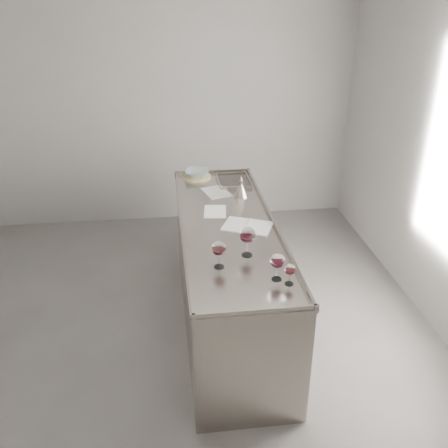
{
  "coord_description": "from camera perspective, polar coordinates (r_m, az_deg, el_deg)",
  "views": [
    {
      "loc": [
        0.01,
        -3.25,
        2.72
      ],
      "look_at": [
        0.45,
        0.16,
        1.02
      ],
      "focal_mm": 40.0,
      "sensor_mm": 36.0,
      "label": 1
    }
  ],
  "objects": [
    {
      "name": "wine_glass_middle",
      "position": [
        3.5,
        2.69,
        -1.35
      ],
      "size": [
        0.11,
        0.11,
        0.22
      ],
      "rotation": [
        0.0,
        0.0,
        -0.03
      ],
      "color": "white",
      "rests_on": "counter"
    },
    {
      "name": "loose_paper_under",
      "position": [
        4.61,
        -0.87,
        3.67
      ],
      "size": [
        0.29,
        0.35,
        0.0
      ],
      "primitive_type": "cube",
      "rotation": [
        0.0,
        0.0,
        0.29
      ],
      "color": "silver",
      "rests_on": "counter"
    },
    {
      "name": "notebook",
      "position": [
        3.97,
        2.69,
        -0.24
      ],
      "size": [
        0.45,
        0.39,
        0.02
      ],
      "rotation": [
        0.0,
        0.0,
        -0.42
      ],
      "color": "white",
      "rests_on": "counter"
    },
    {
      "name": "counter",
      "position": [
        4.23,
        0.47,
        -5.77
      ],
      "size": [
        0.77,
        2.42,
        0.97
      ],
      "color": "gray",
      "rests_on": "ground"
    },
    {
      "name": "ceramic_bowl",
      "position": [
        4.95,
        -3.1,
        5.83
      ],
      "size": [
        0.27,
        0.27,
        0.06
      ],
      "primitive_type": "imported",
      "rotation": [
        0.0,
        0.0,
        -0.19
      ],
      "color": "#85989A",
      "rests_on": "trivet"
    },
    {
      "name": "wine_glass_right",
      "position": [
        3.24,
        6.13,
        -4.27
      ],
      "size": [
        0.1,
        0.1,
        0.19
      ],
      "rotation": [
        0.0,
        0.0,
        0.12
      ],
      "color": "white",
      "rests_on": "counter"
    },
    {
      "name": "trivet",
      "position": [
        4.97,
        -3.09,
        5.41
      ],
      "size": [
        0.37,
        0.37,
        0.02
      ],
      "primitive_type": "cylinder",
      "rotation": [
        0.0,
        0.0,
        0.42
      ],
      "color": "#C6BC80",
      "rests_on": "counter"
    },
    {
      "name": "wine_funnel",
      "position": [
        4.51,
        1.95,
        3.88
      ],
      "size": [
        0.13,
        0.13,
        0.2
      ],
      "rotation": [
        0.0,
        0.0,
        0.22
      ],
      "color": "#A6A094",
      "rests_on": "counter"
    },
    {
      "name": "loose_paper_top",
      "position": [
        4.23,
        -1.02,
        1.46
      ],
      "size": [
        0.22,
        0.28,
        0.0
      ],
      "primitive_type": "cube",
      "rotation": [
        0.0,
        0.0,
        -0.12
      ],
      "color": "white",
      "rests_on": "counter"
    },
    {
      "name": "wine_glass_left",
      "position": [
        3.36,
        -0.57,
        -2.86
      ],
      "size": [
        0.1,
        0.1,
        0.2
      ],
      "rotation": [
        0.0,
        0.0,
        -0.06
      ],
      "color": "white",
      "rests_on": "counter"
    },
    {
      "name": "room_shell",
      "position": [
        3.51,
        -6.96,
        4.04
      ],
      "size": [
        4.54,
        5.04,
        2.84
      ],
      "color": "#595653",
      "rests_on": "ground"
    },
    {
      "name": "wine_glass_small",
      "position": [
        3.22,
        7.55,
        -5.23
      ],
      "size": [
        0.07,
        0.07,
        0.15
      ],
      "rotation": [
        0.0,
        0.0,
        -0.18
      ],
      "color": "white",
      "rests_on": "counter"
    }
  ]
}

